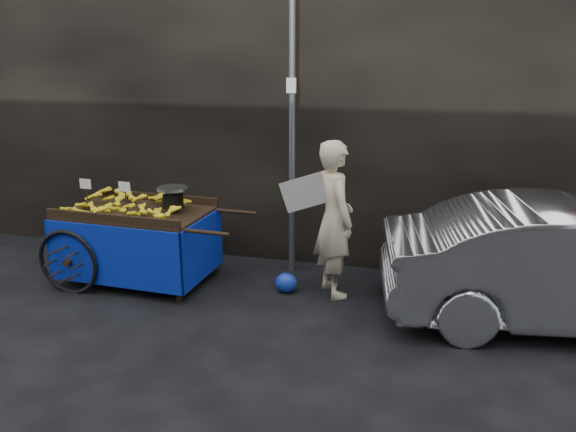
# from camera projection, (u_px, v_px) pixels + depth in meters

# --- Properties ---
(ground) EXTENTS (80.00, 80.00, 0.00)m
(ground) POSITION_uv_depth(u_px,v_px,m) (238.00, 308.00, 6.36)
(ground) COLOR black
(ground) RESTS_ON ground
(building_wall) EXTENTS (13.50, 2.00, 5.00)m
(building_wall) POSITION_uv_depth(u_px,v_px,m) (321.00, 73.00, 7.97)
(building_wall) COLOR black
(building_wall) RESTS_ON ground
(street_pole) EXTENTS (0.12, 0.10, 4.00)m
(street_pole) POSITION_uv_depth(u_px,v_px,m) (292.00, 118.00, 6.93)
(street_pole) COLOR slate
(street_pole) RESTS_ON ground
(banana_cart) EXTENTS (2.48, 1.27, 1.32)m
(banana_cart) POSITION_uv_depth(u_px,v_px,m) (132.00, 218.00, 6.94)
(banana_cart) COLOR black
(banana_cart) RESTS_ON ground
(vendor) EXTENTS (1.00, 0.81, 1.85)m
(vendor) POSITION_uv_depth(u_px,v_px,m) (334.00, 219.00, 6.51)
(vendor) COLOR beige
(vendor) RESTS_ON ground
(plastic_bag) EXTENTS (0.27, 0.22, 0.24)m
(plastic_bag) POSITION_uv_depth(u_px,v_px,m) (286.00, 283.00, 6.74)
(plastic_bag) COLOR #1632A8
(plastic_bag) RESTS_ON ground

